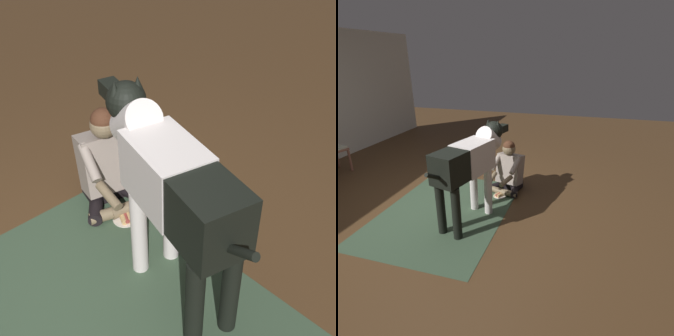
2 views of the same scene
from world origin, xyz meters
The scene contains 5 objects.
ground_plane centered at (0.00, 0.00, 0.00)m, with size 14.39×14.39×0.00m, color #4E341D.
area_rug centered at (-0.14, -0.04, 0.00)m, with size 2.32×1.70×0.01m, color #394E38.
person_sitting_on_floor centered at (0.79, -0.72, 0.34)m, with size 0.70×0.58×0.84m.
large_dog centered at (-0.17, -0.49, 0.83)m, with size 1.62×0.57×1.26m.
hot_dog_on_plate centered at (0.51, -0.66, 0.03)m, with size 0.20×0.20×0.06m.
Camera 2 is at (-3.23, -1.85, 2.09)m, focal length 29.86 mm.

